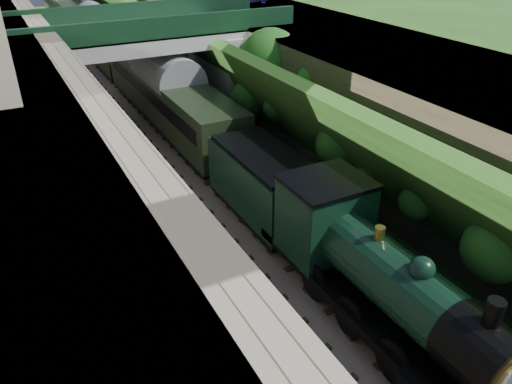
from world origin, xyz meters
The scene contains 13 objects.
trackbed centered at (0.00, 20.00, 0.10)m, with size 10.00×90.00×0.20m, color #473F38.
retaining_wall centered at (-5.50, 20.00, 3.50)m, with size 1.00×90.00×7.00m, color #756B56.
street_plateau_right centered at (9.50, 20.00, 3.12)m, with size 8.00×90.00×6.25m, color #262628.
embankment_slope centered at (4.96, 18.18, 2.71)m, with size 4.68×90.00×6.36m.
track_left centered at (-2.00, 20.00, 0.25)m, with size 2.50×90.00×0.20m.
track_right centered at (1.20, 20.00, 0.25)m, with size 2.50×90.00×0.20m.
road_bridge centered at (0.94, 24.00, 4.08)m, with size 16.00×6.40×7.25m.
tree centered at (5.91, 19.06, 4.65)m, with size 3.60×3.80×6.60m.
locomotive centered at (1.20, 3.71, 1.89)m, with size 3.10×10.22×3.83m.
tender centered at (1.20, 11.07, 1.62)m, with size 2.70×6.00×3.05m.
coach_front centered at (1.20, 23.67, 2.05)m, with size 2.90×18.00×3.70m.
coach_middle centered at (1.20, 42.47, 2.05)m, with size 2.90×18.00×3.70m.
coach_rear centered at (1.20, 61.27, 2.05)m, with size 2.90×18.00×3.70m.
Camera 1 is at (-7.98, -5.52, 11.87)m, focal length 35.00 mm.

